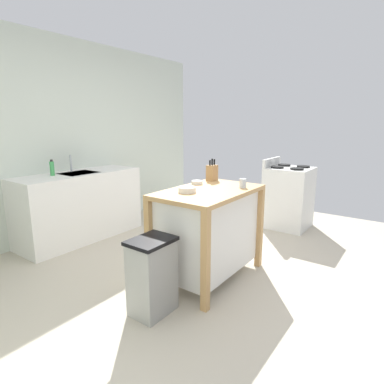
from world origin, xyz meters
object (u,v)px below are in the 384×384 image
(trash_bin, at_px, (152,276))
(stove, at_px, (288,197))
(bottle_spray_cleaner, at_px, (52,168))
(bowl_ceramic_small, at_px, (187,189))
(kitchen_island, at_px, (209,229))
(bowl_ceramic_wide, at_px, (197,182))
(drinking_cup, at_px, (243,183))
(knife_block, at_px, (212,172))
(sink_faucet, at_px, (71,163))

(trash_bin, height_order, stove, stove)
(stove, bearing_deg, bottle_spray_cleaner, 138.52)
(bowl_ceramic_small, bearing_deg, kitchen_island, -24.03)
(bowl_ceramic_wide, bearing_deg, drinking_cup, -75.51)
(bowl_ceramic_small, relative_size, stove, 0.16)
(trash_bin, bearing_deg, drinking_cup, -12.78)
(bowl_ceramic_small, bearing_deg, stove, -4.87)
(bottle_spray_cleaner, xyz_separation_m, stove, (2.39, -2.11, -0.52))
(bowl_ceramic_small, xyz_separation_m, bottle_spray_cleaner, (-0.18, 1.92, 0.05))
(bowl_ceramic_wide, height_order, stove, stove)
(knife_block, xyz_separation_m, trash_bin, (-1.21, -0.21, -0.66))
(bowl_ceramic_small, height_order, sink_faucet, sink_faucet)
(bottle_spray_cleaner, distance_m, stove, 3.23)
(kitchen_island, xyz_separation_m, bottle_spray_cleaner, (-0.40, 2.02, 0.47))
(kitchen_island, relative_size, bottle_spray_cleaner, 5.55)
(knife_block, bearing_deg, drinking_cup, -108.51)
(bowl_ceramic_wide, xyz_separation_m, stove, (1.84, -0.34, -0.46))
(kitchen_island, relative_size, trash_bin, 1.73)
(kitchen_island, xyz_separation_m, sink_faucet, (-0.08, 2.11, 0.49))
(bowl_ceramic_small, bearing_deg, trash_bin, -172.52)
(sink_faucet, distance_m, bottle_spray_cleaner, 0.33)
(kitchen_island, xyz_separation_m, stove, (1.99, -0.09, -0.05))
(bowl_ceramic_wide, bearing_deg, trash_bin, -166.52)
(knife_block, distance_m, sink_faucet, 1.94)
(bottle_spray_cleaner, bearing_deg, stove, -41.48)
(knife_block, relative_size, drinking_cup, 2.72)
(sink_faucet, bearing_deg, drinking_cup, -81.36)
(trash_bin, relative_size, stove, 0.63)
(knife_block, height_order, bowl_ceramic_wide, knife_block)
(drinking_cup, bearing_deg, sink_faucet, 98.64)
(stove, bearing_deg, sink_faucet, 133.32)
(kitchen_island, relative_size, bowl_ceramic_small, 6.72)
(knife_block, relative_size, bowl_ceramic_wide, 2.11)
(knife_block, xyz_separation_m, bowl_ceramic_small, (-0.64, -0.14, -0.06))
(knife_block, relative_size, stove, 0.24)
(kitchen_island, distance_m, sink_faucet, 2.16)
(bowl_ceramic_wide, bearing_deg, bowl_ceramic_small, -157.90)
(bowl_ceramic_small, distance_m, stove, 2.27)
(knife_block, xyz_separation_m, bowl_ceramic_wide, (-0.27, 0.01, -0.07))
(bottle_spray_cleaner, bearing_deg, knife_block, -65.30)
(bowl_ceramic_wide, relative_size, stove, 0.11)
(drinking_cup, relative_size, stove, 0.09)
(bowl_ceramic_wide, distance_m, bowl_ceramic_small, 0.40)
(kitchen_island, height_order, stove, stove)
(knife_block, distance_m, stove, 1.69)
(kitchen_island, height_order, sink_faucet, sink_faucet)
(bowl_ceramic_small, distance_m, sink_faucet, 2.01)
(bowl_ceramic_wide, xyz_separation_m, trash_bin, (-0.94, -0.22, -0.59))
(kitchen_island, bearing_deg, sink_faucet, 92.20)
(kitchen_island, height_order, bottle_spray_cleaner, bottle_spray_cleaner)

